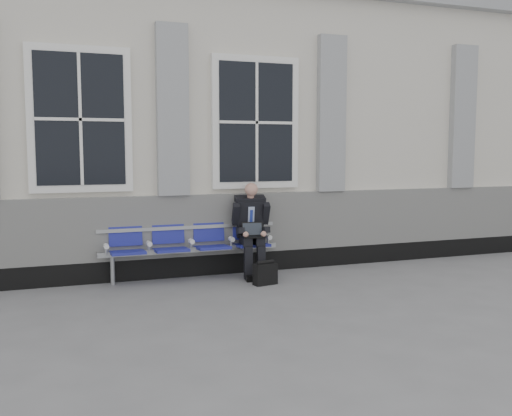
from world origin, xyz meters
name	(u,v)px	position (x,y,z in m)	size (l,w,h in m)	color
ground	(268,296)	(0.00, 0.00, 0.00)	(70.00, 70.00, 0.00)	slate
station_building	(198,129)	(-0.02, 3.47, 2.22)	(14.40, 4.40, 4.49)	beige
bench	(190,240)	(-0.69, 1.32, 0.55)	(2.60, 0.47, 0.91)	#9EA0A3
businessman	(251,225)	(0.19, 1.19, 0.75)	(0.57, 0.76, 1.37)	black
briefcase	(265,273)	(0.18, 0.59, 0.16)	(0.35, 0.20, 0.34)	black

